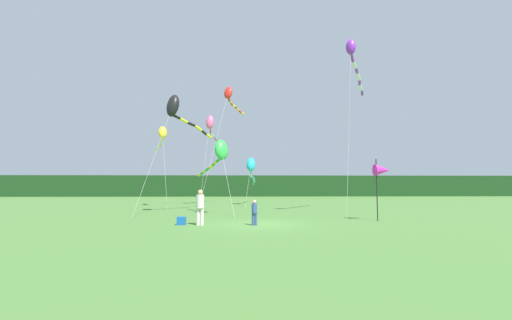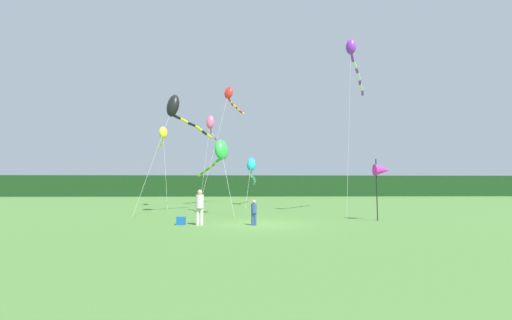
# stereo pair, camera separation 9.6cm
# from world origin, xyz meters

# --- Properties ---
(ground_plane) EXTENTS (120.00, 120.00, 0.00)m
(ground_plane) POSITION_xyz_m (0.00, 0.00, 0.00)
(ground_plane) COLOR #477533
(distant_treeline) EXTENTS (108.00, 2.59, 3.94)m
(distant_treeline) POSITION_xyz_m (0.00, 45.00, 1.97)
(distant_treeline) COLOR #193D19
(distant_treeline) RESTS_ON ground
(person_adult) EXTENTS (0.40, 0.40, 1.82)m
(person_adult) POSITION_xyz_m (-3.13, -0.29, 1.02)
(person_adult) COLOR silver
(person_adult) RESTS_ON ground
(person_child) EXTENTS (0.28, 0.28, 1.29)m
(person_child) POSITION_xyz_m (-0.33, -0.45, 0.72)
(person_child) COLOR #334C8C
(person_child) RESTS_ON ground
(cooler_box) EXTENTS (0.44, 0.33, 0.41)m
(cooler_box) POSITION_xyz_m (-4.11, -0.08, 0.21)
(cooler_box) COLOR #1959B2
(cooler_box) RESTS_ON ground
(banner_flag_pole) EXTENTS (0.90, 0.70, 3.58)m
(banner_flag_pole) POSITION_xyz_m (7.21, 1.43, 2.90)
(banner_flag_pole) COLOR black
(banner_flag_pole) RESTS_ON ground
(kite_black) EXTENTS (4.33, 6.85, 8.84)m
(kite_black) POSITION_xyz_m (-5.94, 6.72, 7.73)
(kite_black) COLOR #B2B2B2
(kite_black) RESTS_ON ground
(kite_green) EXTENTS (3.21, 5.78, 5.39)m
(kite_green) POSITION_xyz_m (-2.64, 6.00, 4.38)
(kite_green) COLOR #B2B2B2
(kite_green) RESTS_ON ground
(kite_red) EXTENTS (3.96, 8.70, 12.43)m
(kite_red) POSITION_xyz_m (-2.40, 16.33, 11.47)
(kite_red) COLOR #B2B2B2
(kite_red) RESTS_ON ground
(kite_yellow) EXTENTS (2.66, 5.62, 7.79)m
(kite_yellow) POSITION_xyz_m (-8.79, 14.25, 6.94)
(kite_yellow) COLOR #B2B2B2
(kite_yellow) RESTS_ON ground
(kite_rainbow) EXTENTS (1.77, 9.15, 9.37)m
(kite_rainbow) POSITION_xyz_m (-4.26, 16.88, 8.19)
(kite_rainbow) COLOR #B2B2B2
(kite_rainbow) RESTS_ON ground
(kite_cyan) EXTENTS (1.30, 11.73, 5.19)m
(kite_cyan) POSITION_xyz_m (-0.08, 17.57, 4.03)
(kite_cyan) COLOR #B2B2B2
(kite_cyan) RESTS_ON ground
(kite_purple) EXTENTS (4.17, 7.74, 12.49)m
(kite_purple) POSITION_xyz_m (7.20, 5.80, 11.44)
(kite_purple) COLOR #B2B2B2
(kite_purple) RESTS_ON ground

